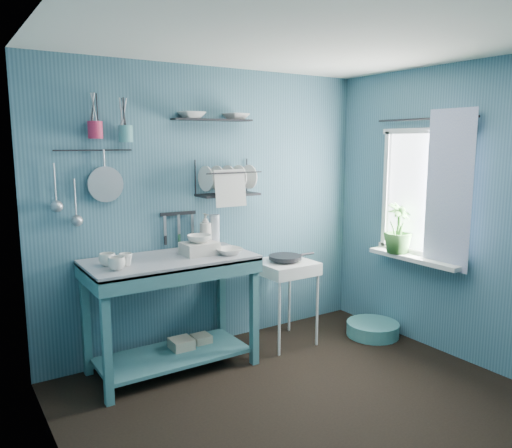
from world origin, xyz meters
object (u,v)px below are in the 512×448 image
work_counter (172,314)px  mug_right (107,260)px  water_bottle (215,230)px  dish_rack (228,178)px  mug_left (117,264)px  mug_mid (126,259)px  hotplate_stand (285,302)px  wash_tub (200,248)px  utensil_cup_teal (126,134)px  frying_pan (285,257)px  utensil_cup_magenta (95,130)px  storage_tin_large (182,351)px  colander (106,184)px  floor_basin (373,329)px  potted_plant (398,228)px  storage_tin_small (201,346)px  soap_bottle (206,231)px

work_counter → mug_right: 0.72m
water_bottle → dish_rack: 0.48m
mug_left → mug_mid: 0.14m
mug_right → hotplate_stand: bearing=-1.7°
hotplate_stand → dish_rack: dish_rack is taller
wash_tub → utensil_cup_teal: (-0.48, 0.28, 0.92)m
utensil_cup_teal → dish_rack: bearing=-3.2°
mug_mid → mug_right: 0.13m
mug_left → frying_pan: mug_left is taller
utensil_cup_magenta → storage_tin_large: utensil_cup_magenta is taller
wash_tub → colander: colander is taller
work_counter → hotplate_stand: work_counter is taller
floor_basin → dish_rack: bearing=154.5°
hotplate_stand → storage_tin_large: size_ratio=3.53×
hotplate_stand → frying_pan: 0.43m
utensil_cup_magenta → utensil_cup_teal: size_ratio=1.00×
mug_mid → frying_pan: mug_mid is taller
potted_plant → storage_tin_large: 2.24m
colander → storage_tin_large: colander is taller
work_counter → mug_right: (-0.50, 0.00, 0.52)m
storage_tin_large → storage_tin_small: 0.20m
potted_plant → floor_basin: potted_plant is taller
frying_pan → potted_plant: bearing=-26.8°
work_counter → storage_tin_large: work_counter is taller
wash_tub → storage_tin_large: (-0.15, 0.07, -0.88)m
frying_pan → storage_tin_small: size_ratio=1.50×
utensil_cup_magenta → colander: bearing=24.3°
work_counter → colander: 1.17m
work_counter → water_bottle: bearing=30.0°
mug_left → floor_basin: size_ratio=0.25×
work_counter → storage_tin_small: (0.30, 0.08, -0.37)m
mug_right → wash_tub: size_ratio=0.44×
soap_bottle → colander: bearing=173.4°
mug_right → frying_pan: mug_right is taller
potted_plant → storage_tin_small: size_ratio=2.32×
hotplate_stand → utensil_cup_teal: 2.05m
hotplate_stand → mug_mid: bearing=-177.7°
hotplate_stand → work_counter: bearing=179.4°
water_bottle → floor_basin: water_bottle is taller
soap_bottle → hotplate_stand: (0.68, -0.25, -0.70)m
utensil_cup_teal → floor_basin: size_ratio=0.26×
mug_left → colander: 0.71m
wash_tub → mug_left: bearing=-169.1°
work_counter → dish_rack: bearing=25.1°
colander → floor_basin: size_ratio=0.56×
water_bottle → mug_right: bearing=-167.8°
mug_right → storage_tin_small: size_ratio=0.61×
mug_mid → floor_basin: 2.49m
mug_right → wash_tub: bearing=-1.5°
potted_plant → storage_tin_large: (-1.95, 0.57, -0.95)m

